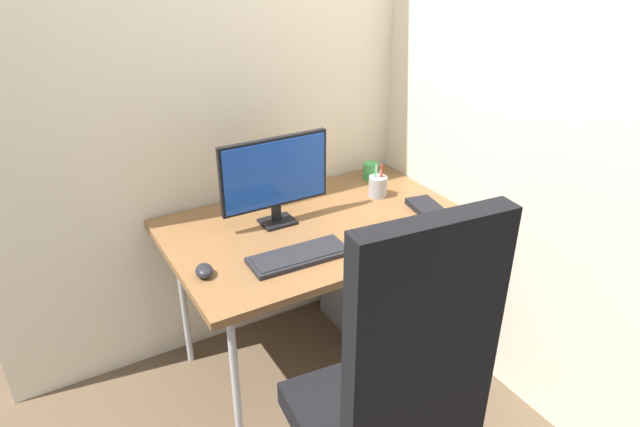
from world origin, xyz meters
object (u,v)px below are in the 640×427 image
Objects in this scene: monitor at (275,176)px; mouse at (204,271)px; keyboard at (299,256)px; pen_holder at (378,186)px; notebook at (428,209)px; coffee_mug at (371,171)px; office_chair at (394,395)px; filing_cabinet at (383,273)px.

monitor is 5.62× the size of mouse.
keyboard is 2.46× the size of pen_holder.
mouse reaches higher than notebook.
coffee_mug reaches higher than keyboard.
coffee_mug is at bearing 58.38° from office_chair.
notebook is at bearing 45.50° from office_chair.
filing_cabinet is 1.37× the size of monitor.
pen_holder is 0.70× the size of notebook.
office_chair is 8.15× the size of pen_holder.
notebook is (1.04, -0.01, -0.01)m from mouse.
monitor reaches higher than mouse.
office_chair is 0.83m from mouse.
office_chair is at bearing -56.37° from mouse.
office_chair reaches higher than coffee_mug.
monitor is 0.67m from coffee_mug.
monitor is (0.12, 1.01, 0.29)m from office_chair.
notebook is at bearing -68.50° from pen_holder.
notebook reaches higher than keyboard.
mouse is 0.98m from pen_holder.
keyboard is 4.59× the size of mouse.
keyboard is at bearing 2.11° from mouse.
monitor is 0.56m from pen_holder.
keyboard is at bearing -100.67° from monitor.
coffee_mug is at bearing 101.41° from notebook.
monitor is 0.38m from keyboard.
coffee_mug is at bearing 16.67° from monitor.
notebook is (0.07, -0.21, 0.43)m from filing_cabinet.
office_chair is at bearing -94.98° from keyboard.
pen_holder is at bearing -115.49° from coffee_mug.
monitor is 1.22× the size of keyboard.
office_chair is 1.21m from pen_holder.
monitor reaches higher than notebook.
monitor reaches higher than pen_holder.
office_chair is 0.71m from keyboard.
mouse is at bearing 169.44° from keyboard.
filing_cabinet is at bearing 23.55° from keyboard.
coffee_mug is (0.74, 1.20, 0.12)m from office_chair.
notebook is at bearing -88.61° from coffee_mug.
filing_cabinet is 0.79m from keyboard.
mouse reaches higher than filing_cabinet.
keyboard is 1.72× the size of notebook.
notebook is 2.11× the size of coffee_mug.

